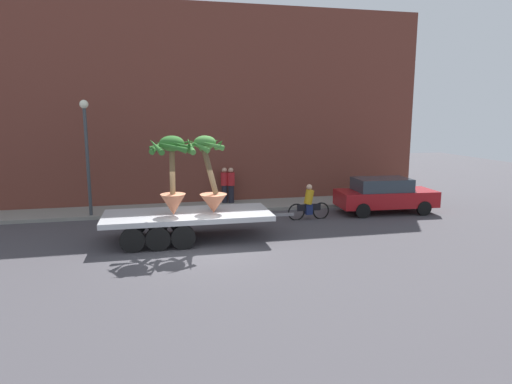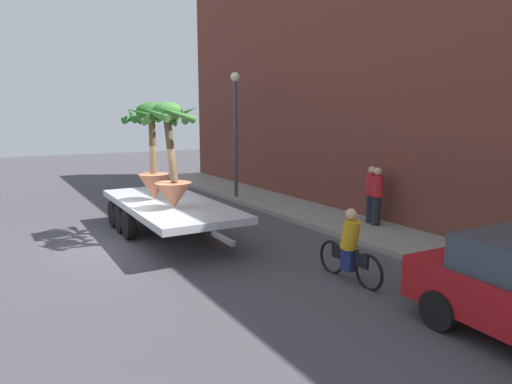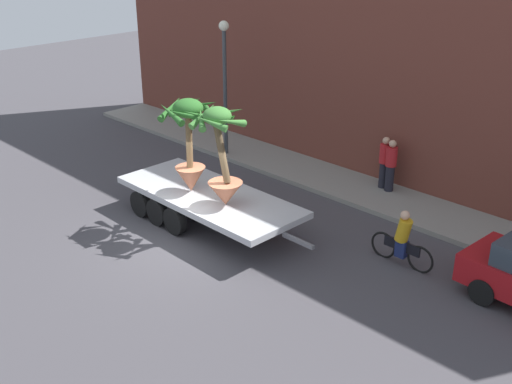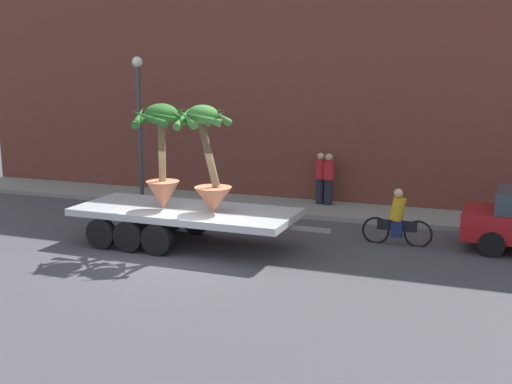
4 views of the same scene
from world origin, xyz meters
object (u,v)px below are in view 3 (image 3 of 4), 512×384
at_px(cyclist, 403,241).
at_px(pedestrian_near_gate, 391,165).
at_px(flatbed_trailer, 204,198).
at_px(potted_palm_middle, 222,159).
at_px(potted_palm_rear, 189,141).
at_px(street_lamp, 225,71).
at_px(pedestrian_far_left, 384,161).

distance_m(cyclist, pedestrian_near_gate, 4.46).
xyz_separation_m(flatbed_trailer, potted_palm_middle, (1.03, -0.19, 1.53)).
xyz_separation_m(potted_palm_rear, cyclist, (5.71, 2.18, -1.83)).
bearing_deg(potted_palm_middle, street_lamp, 136.38).
distance_m(potted_palm_rear, cyclist, 6.38).
relative_size(flatbed_trailer, pedestrian_near_gate, 4.00).
xyz_separation_m(pedestrian_far_left, street_lamp, (-5.99, -1.38, 2.19)).
bearing_deg(street_lamp, flatbed_trailer, -49.66).
bearing_deg(potted_palm_rear, flatbed_trailer, 45.77).
height_order(flatbed_trailer, cyclist, cyclist).
xyz_separation_m(pedestrian_near_gate, pedestrian_far_left, (-0.30, 0.09, 0.00)).
xyz_separation_m(flatbed_trailer, pedestrian_near_gate, (2.75, 5.45, 0.28)).
height_order(potted_palm_middle, cyclist, potted_palm_middle).
bearing_deg(street_lamp, potted_palm_middle, -43.62).
bearing_deg(street_lamp, cyclist, -13.88).
relative_size(pedestrian_near_gate, pedestrian_far_left, 1.00).
bearing_deg(flatbed_trailer, street_lamp, 130.34).
bearing_deg(pedestrian_near_gate, pedestrian_far_left, 162.71).
height_order(potted_palm_middle, street_lamp, street_lamp).
height_order(flatbed_trailer, potted_palm_middle, potted_palm_middle).
bearing_deg(street_lamp, pedestrian_near_gate, 11.61).
bearing_deg(pedestrian_far_left, street_lamp, -166.98).
bearing_deg(potted_palm_rear, potted_palm_middle, 2.53).
distance_m(potted_palm_middle, pedestrian_near_gate, 6.03).
bearing_deg(cyclist, flatbed_trailer, -160.52).
bearing_deg(flatbed_trailer, pedestrian_far_left, 66.13).
bearing_deg(pedestrian_far_left, potted_palm_middle, -103.94).
xyz_separation_m(potted_palm_middle, pedestrian_near_gate, (1.72, 5.64, -1.25)).
relative_size(pedestrian_near_gate, street_lamp, 0.35).
distance_m(potted_palm_middle, pedestrian_far_left, 6.04).
relative_size(flatbed_trailer, cyclist, 3.72).
height_order(pedestrian_near_gate, street_lamp, street_lamp).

